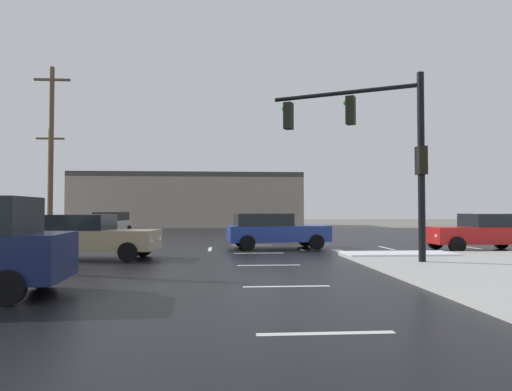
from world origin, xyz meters
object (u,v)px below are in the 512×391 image
at_px(sedan_blue, 274,230).
at_px(utility_pole_distant, 50,177).
at_px(sedan_silver, 109,223).
at_px(utility_pole_far, 51,149).
at_px(traffic_signal_mast, 377,138).
at_px(sedan_red, 484,231).
at_px(sedan_tan, 89,235).

bearing_deg(sedan_blue, utility_pole_distant, 127.42).
bearing_deg(sedan_silver, utility_pole_far, -59.98).
relative_size(traffic_signal_mast, sedan_red, 1.32).
bearing_deg(sedan_red, sedan_blue, -12.70).
height_order(sedan_silver, utility_pole_far, utility_pole_far).
height_order(sedan_blue, utility_pole_far, utility_pole_far).
bearing_deg(utility_pole_distant, sedan_tan, -66.78).
relative_size(traffic_signal_mast, sedan_tan, 1.29).
bearing_deg(sedan_tan, sedan_silver, 107.41).
xyz_separation_m(sedan_silver, sedan_blue, (9.74, -10.16, 0.00)).
relative_size(sedan_blue, utility_pole_far, 0.44).
distance_m(sedan_blue, utility_pole_far, 16.32).
bearing_deg(sedan_blue, sedan_silver, 128.20).
relative_size(sedan_tan, sedan_red, 1.02).
distance_m(sedan_silver, utility_pole_distant, 10.16).
distance_m(sedan_blue, utility_pole_distant, 23.87).
relative_size(sedan_tan, utility_pole_far, 0.44).
bearing_deg(sedan_silver, traffic_signal_mast, 44.10).
height_order(sedan_blue, sedan_red, same).
height_order(traffic_signal_mast, utility_pole_distant, utility_pole_distant).
height_order(sedan_silver, utility_pole_distant, utility_pole_distant).
height_order(sedan_red, utility_pole_distant, utility_pole_distant).
relative_size(sedan_blue, sedan_tan, 1.00).
distance_m(sedan_tan, utility_pole_distant, 23.12).
distance_m(sedan_silver, sedan_tan, 14.15).
xyz_separation_m(traffic_signal_mast, sedan_tan, (-9.86, 2.13, -3.30)).
bearing_deg(sedan_silver, sedan_blue, 49.95).
bearing_deg(sedan_blue, traffic_signal_mast, -70.41).
bearing_deg(sedan_red, utility_pole_far, -26.98).
xyz_separation_m(sedan_silver, utility_pole_distant, (-6.37, 7.11, 3.48)).
xyz_separation_m(sedan_silver, sedan_red, (18.54, -11.96, 0.00)).
bearing_deg(utility_pole_far, utility_pole_distant, 110.37).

